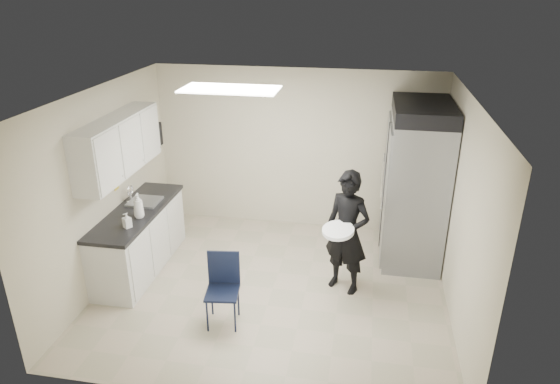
% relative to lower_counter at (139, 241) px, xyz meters
% --- Properties ---
extents(floor, '(4.50, 4.50, 0.00)m').
position_rel_lower_counter_xyz_m(floor, '(1.95, -0.20, -0.43)').
color(floor, tan).
rests_on(floor, ground).
extents(ceiling, '(4.50, 4.50, 0.00)m').
position_rel_lower_counter_xyz_m(ceiling, '(1.95, -0.20, 2.17)').
color(ceiling, silver).
rests_on(ceiling, back_wall).
extents(back_wall, '(4.50, 0.00, 4.50)m').
position_rel_lower_counter_xyz_m(back_wall, '(1.95, 1.80, 0.87)').
color(back_wall, beige).
rests_on(back_wall, floor).
extents(left_wall, '(0.00, 4.00, 4.00)m').
position_rel_lower_counter_xyz_m(left_wall, '(-0.30, -0.20, 0.87)').
color(left_wall, beige).
rests_on(left_wall, floor).
extents(right_wall, '(0.00, 4.00, 4.00)m').
position_rel_lower_counter_xyz_m(right_wall, '(4.20, -0.20, 0.87)').
color(right_wall, beige).
rests_on(right_wall, floor).
extents(ceiling_panel, '(1.20, 0.60, 0.02)m').
position_rel_lower_counter_xyz_m(ceiling_panel, '(1.35, 0.20, 2.14)').
color(ceiling_panel, white).
rests_on(ceiling_panel, ceiling).
extents(lower_counter, '(0.60, 1.90, 0.86)m').
position_rel_lower_counter_xyz_m(lower_counter, '(0.00, 0.00, 0.00)').
color(lower_counter, silver).
rests_on(lower_counter, floor).
extents(countertop, '(0.64, 1.95, 0.05)m').
position_rel_lower_counter_xyz_m(countertop, '(0.00, 0.00, 0.46)').
color(countertop, black).
rests_on(countertop, lower_counter).
extents(sink, '(0.42, 0.40, 0.14)m').
position_rel_lower_counter_xyz_m(sink, '(0.02, 0.25, 0.44)').
color(sink, gray).
rests_on(sink, countertop).
extents(faucet, '(0.02, 0.02, 0.24)m').
position_rel_lower_counter_xyz_m(faucet, '(-0.18, 0.25, 0.59)').
color(faucet, silver).
rests_on(faucet, countertop).
extents(upper_cabinets, '(0.35, 1.80, 0.75)m').
position_rel_lower_counter_xyz_m(upper_cabinets, '(-0.13, 0.00, 1.40)').
color(upper_cabinets, silver).
rests_on(upper_cabinets, left_wall).
extents(towel_dispenser, '(0.22, 0.30, 0.35)m').
position_rel_lower_counter_xyz_m(towel_dispenser, '(-0.19, 1.15, 1.19)').
color(towel_dispenser, black).
rests_on(towel_dispenser, left_wall).
extents(notice_sticker_left, '(0.00, 0.12, 0.07)m').
position_rel_lower_counter_xyz_m(notice_sticker_left, '(-0.29, -0.10, 0.79)').
color(notice_sticker_left, yellow).
rests_on(notice_sticker_left, left_wall).
extents(notice_sticker_right, '(0.00, 0.12, 0.07)m').
position_rel_lower_counter_xyz_m(notice_sticker_right, '(-0.29, 0.10, 0.75)').
color(notice_sticker_right, yellow).
rests_on(notice_sticker_right, left_wall).
extents(commercial_fridge, '(0.80, 1.35, 2.10)m').
position_rel_lower_counter_xyz_m(commercial_fridge, '(3.78, 1.07, 0.62)').
color(commercial_fridge, gray).
rests_on(commercial_fridge, floor).
extents(fridge_compressor, '(0.80, 1.35, 0.20)m').
position_rel_lower_counter_xyz_m(fridge_compressor, '(3.78, 1.07, 1.77)').
color(fridge_compressor, black).
rests_on(fridge_compressor, commercial_fridge).
extents(folding_chair, '(0.43, 0.43, 0.86)m').
position_rel_lower_counter_xyz_m(folding_chair, '(1.51, -1.02, -0.00)').
color(folding_chair, black).
rests_on(folding_chair, floor).
extents(man_tuxedo, '(0.72, 0.62, 1.66)m').
position_rel_lower_counter_xyz_m(man_tuxedo, '(2.89, -0.01, 0.40)').
color(man_tuxedo, black).
rests_on(man_tuxedo, floor).
extents(bucket_lid, '(0.53, 0.53, 0.05)m').
position_rel_lower_counter_xyz_m(bucket_lid, '(2.78, -0.24, 0.54)').
color(bucket_lid, white).
rests_on(bucket_lid, man_tuxedo).
extents(soap_bottle_a, '(0.15, 0.15, 0.34)m').
position_rel_lower_counter_xyz_m(soap_bottle_a, '(0.16, -0.21, 0.65)').
color(soap_bottle_a, silver).
rests_on(soap_bottle_a, countertop).
extents(soap_bottle_b, '(0.12, 0.13, 0.20)m').
position_rel_lower_counter_xyz_m(soap_bottle_b, '(0.13, -0.51, 0.58)').
color(soap_bottle_b, '#B5B8C2').
rests_on(soap_bottle_b, countertop).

